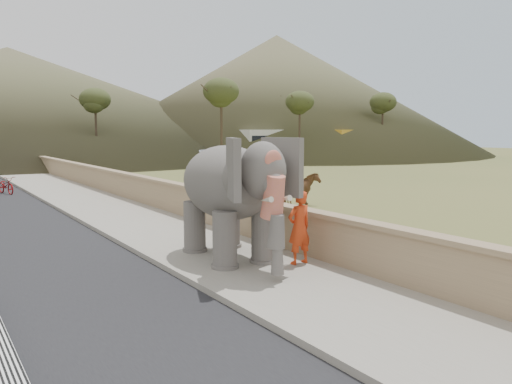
% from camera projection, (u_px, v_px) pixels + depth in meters
% --- Properties ---
extents(ground, '(160.00, 160.00, 0.00)m').
position_uv_depth(ground, '(402.00, 337.00, 7.28)').
color(ground, olive).
rests_on(ground, ground).
extents(walkway, '(3.00, 120.00, 0.15)m').
position_uv_depth(walkway, '(145.00, 225.00, 15.49)').
color(walkway, '#9E9687').
rests_on(walkway, ground).
extents(parapet, '(0.30, 120.00, 1.10)m').
position_uv_depth(parapet, '(192.00, 206.00, 16.35)').
color(parapet, tan).
rests_on(parapet, ground).
extents(cow, '(1.60, 0.77, 1.33)m').
position_uv_depth(cow, '(301.00, 189.00, 19.91)').
color(cow, brown).
rests_on(cow, ground).
extents(distant_car, '(4.28, 1.85, 1.44)m').
position_uv_depth(distant_car, '(211.00, 156.00, 44.95)').
color(distant_car, silver).
rests_on(distant_car, ground).
extents(bus_white, '(11.22, 3.81, 3.10)m').
position_uv_depth(bus_white, '(294.00, 145.00, 49.43)').
color(bus_white, silver).
rests_on(bus_white, ground).
extents(bus_orange, '(11.25, 4.15, 3.10)m').
position_uv_depth(bus_orange, '(364.00, 145.00, 51.93)').
color(bus_orange, gold).
rests_on(bus_orange, ground).
extents(hill_right, '(56.00, 56.00, 16.00)m').
position_uv_depth(hill_right, '(276.00, 94.00, 69.07)').
color(hill_right, brown).
rests_on(hill_right, ground).
extents(hill_far, '(80.00, 80.00, 14.00)m').
position_uv_depth(hill_far, '(10.00, 101.00, 66.76)').
color(hill_far, brown).
rests_on(hill_far, ground).
extents(elephant_and_man, '(2.31, 3.81, 2.66)m').
position_uv_depth(elephant_and_man, '(228.00, 199.00, 11.18)').
color(elephant_and_man, slate).
rests_on(elephant_and_man, ground).
extents(trees, '(47.47, 43.68, 9.22)m').
position_uv_depth(trees, '(58.00, 118.00, 33.21)').
color(trees, '#473828').
rests_on(trees, ground).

